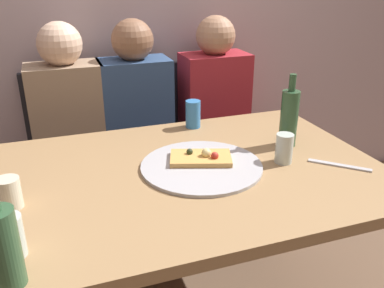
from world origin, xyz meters
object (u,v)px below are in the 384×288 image
tumbler_near (284,148)px  table_knife (339,165)px  beer_bottle (289,117)px  guest_in_sweater (72,135)px  wine_glass (9,237)px  tumbler_far (9,193)px  pizza_slice_last (201,157)px  chair_left (72,147)px  chair_right (210,129)px  dining_table (193,189)px  guest_in_beanie (141,126)px  pizza_tray (201,166)px  wine_bottle (2,246)px  chair_middle (136,139)px  soda_can (193,114)px  guest_by_wall (220,117)px

tumbler_near → table_knife: 0.21m
beer_bottle → guest_in_sweater: 1.05m
beer_bottle → tumbler_near: beer_bottle is taller
wine_glass → tumbler_far: bearing=93.0°
pizza_slice_last → chair_left: (-0.42, 0.84, -0.24)m
chair_right → dining_table: bearing=64.5°
tumbler_far → chair_left: size_ratio=0.11×
tumbler_far → guest_in_beanie: bearing=54.1°
tumbler_near → guest_in_beanie: size_ratio=0.09×
pizza_tray → wine_glass: size_ratio=3.95×
chair_right → guest_in_beanie: (-0.44, -0.15, 0.13)m
pizza_tray → guest_in_beanie: (-0.06, 0.72, -0.10)m
pizza_slice_last → tumbler_far: tumbler_far is taller
dining_table → wine_bottle: wine_bottle is taller
chair_middle → pizza_slice_last: bearing=95.0°
wine_glass → chair_middle: size_ratio=0.12×
pizza_tray → table_knife: bearing=-18.3°
tumbler_near → chair_right: (0.08, 0.93, -0.28)m
beer_bottle → soda_can: beer_bottle is taller
soda_can → guest_in_beanie: guest_in_beanie is taller
wine_bottle → guest_in_sweater: bearing=79.6°
guest_by_wall → beer_bottle: bearing=91.1°
wine_glass → soda_can: soda_can is taller
pizza_slice_last → guest_in_beanie: (-0.07, 0.69, -0.12)m
guest_by_wall → guest_in_sweater: bearing=0.0°
pizza_tray → wine_bottle: size_ratio=1.61×
beer_bottle → table_knife: size_ratio=1.32×
dining_table → table_knife: bearing=-16.9°
wine_bottle → table_knife: wine_bottle is taller
pizza_slice_last → guest_by_wall: guest_by_wall is taller
tumbler_far → soda_can: soda_can is taller
pizza_tray → guest_by_wall: (0.38, 0.72, -0.10)m
tumbler_far → soda_can: 0.87m
wine_bottle → beer_bottle: size_ratio=0.93×
chair_right → guest_in_sweater: (-0.79, -0.15, 0.13)m
wine_bottle → guest_in_beanie: bearing=63.9°
soda_can → wine_glass: bearing=-136.1°
pizza_slice_last → beer_bottle: beer_bottle is taller
tumbler_near → soda_can: bearing=112.8°
chair_left → pizza_tray: bearing=115.1°
wine_bottle → chair_left: wine_bottle is taller
table_knife → chair_middle: (-0.54, 1.03, -0.22)m
table_knife → chair_right: bearing=138.4°
tumbler_far → chair_left: chair_left is taller
pizza_slice_last → chair_middle: 0.88m
pizza_slice_last → wine_glass: (-0.63, -0.33, 0.03)m
wine_glass → guest_in_beanie: size_ratio=0.09×
chair_left → guest_by_wall: guest_by_wall is taller
pizza_slice_last → tumbler_far: 0.65m
pizza_tray → chair_left: chair_left is taller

